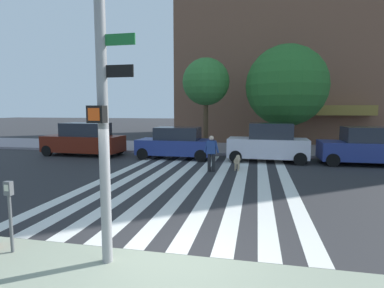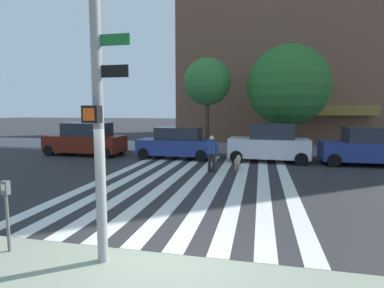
{
  "view_description": "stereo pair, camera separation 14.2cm",
  "coord_description": "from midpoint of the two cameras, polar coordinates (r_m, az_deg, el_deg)",
  "views": [
    {
      "loc": [
        1.46,
        -5.29,
        2.83
      ],
      "look_at": [
        -1.18,
        7.21,
        1.39
      ],
      "focal_mm": 28.86,
      "sensor_mm": 36.0,
      "label": 1
    },
    {
      "loc": [
        1.59,
        -5.26,
        2.83
      ],
      "look_at": [
        -1.18,
        7.21,
        1.39
      ],
      "focal_mm": 28.86,
      "sensor_mm": 36.0,
      "label": 2
    }
  ],
  "objects": [
    {
      "name": "ground_plane",
      "position": [
        12.37,
        5.17,
        -6.81
      ],
      "size": [
        160.0,
        160.0,
        0.0
      ],
      "primitive_type": "plane",
      "color": "#2B2B2D"
    },
    {
      "name": "sidewalk_far",
      "position": [
        21.84,
        8.44,
        -0.87
      ],
      "size": [
        80.0,
        6.0,
        0.15
      ],
      "primitive_type": "cube",
      "color": "gray",
      "rests_on": "ground_plane"
    },
    {
      "name": "crosswalk_stripes",
      "position": [
        12.52,
        0.84,
        -6.6
      ],
      "size": [
        7.65,
        12.74,
        0.01
      ],
      "color": "silver",
      "rests_on": "ground_plane"
    },
    {
      "name": "traffic_light_pole",
      "position": [
        5.42,
        -16.68,
        13.5
      ],
      "size": [
        0.74,
        0.46,
        5.8
      ],
      "color": "gray",
      "rests_on": "sidewalk_near"
    },
    {
      "name": "parking_meter_third_along",
      "position": [
        6.79,
        -30.54,
        -9.86
      ],
      "size": [
        0.14,
        0.11,
        1.36
      ],
      "color": "#515456",
      "rests_on": "sidewalk_near"
    },
    {
      "name": "parked_car_near_curb",
      "position": [
        20.07,
        -18.87,
        0.75
      ],
      "size": [
        4.87,
        2.15,
        2.0
      ],
      "color": "maroon",
      "rests_on": "ground_plane"
    },
    {
      "name": "parked_car_behind_first",
      "position": [
        17.76,
        -2.61,
        0.15
      ],
      "size": [
        4.28,
        1.9,
        1.8
      ],
      "color": "navy",
      "rests_on": "ground_plane"
    },
    {
      "name": "parked_car_third_in_line",
      "position": [
        17.15,
        14.31,
        0.07
      ],
      "size": [
        4.26,
        1.96,
        2.08
      ],
      "color": "silver",
      "rests_on": "ground_plane"
    },
    {
      "name": "parked_car_fourth_in_line",
      "position": [
        17.97,
        29.88,
        -0.47
      ],
      "size": [
        4.36,
        2.02,
        1.94
      ],
      "color": "navy",
      "rests_on": "ground_plane"
    },
    {
      "name": "street_tree_nearest",
      "position": [
        20.25,
        3.04,
        11.33
      ],
      "size": [
        3.03,
        3.03,
        5.95
      ],
      "color": "#4C3823",
      "rests_on": "sidewalk_far"
    },
    {
      "name": "street_tree_middle",
      "position": [
        20.14,
        17.51,
        10.23
      ],
      "size": [
        4.98,
        4.98,
        6.61
      ],
      "color": "#4C3823",
      "rests_on": "sidewalk_far"
    },
    {
      "name": "pedestrian_dog_walker",
      "position": [
        14.01,
        3.95,
        -1.38
      ],
      "size": [
        0.71,
        0.25,
        1.64
      ],
      "color": "black",
      "rests_on": "ground_plane"
    },
    {
      "name": "dog_on_leash",
      "position": [
        14.64,
        8.72,
        -3.01
      ],
      "size": [
        0.28,
        1.08,
        0.65
      ],
      "color": "tan",
      "rests_on": "ground_plane"
    }
  ]
}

